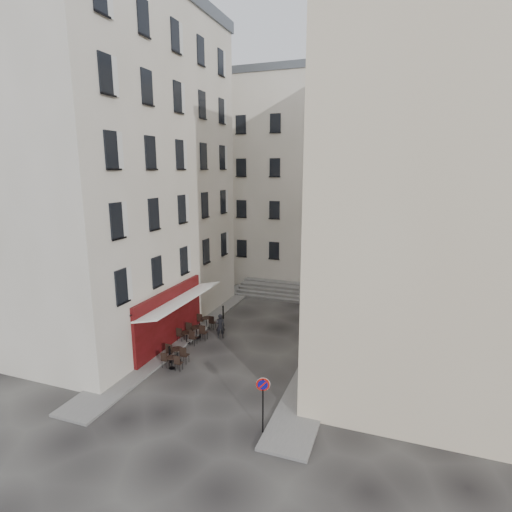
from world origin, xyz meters
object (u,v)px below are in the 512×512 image
at_px(bistro_table_a, 172,361).
at_px(bistro_table_b, 178,353).
at_px(no_parking_sign, 263,394).
at_px(pedestrian, 220,326).

relative_size(bistro_table_a, bistro_table_b, 0.90).
relative_size(no_parking_sign, pedestrian, 1.52).
xyz_separation_m(no_parking_sign, bistro_table_b, (-6.37, 4.15, -1.20)).
xyz_separation_m(no_parking_sign, bistro_table_a, (-6.20, 3.31, -1.25)).
relative_size(no_parking_sign, bistro_table_b, 1.77).
bearing_deg(no_parking_sign, pedestrian, 106.56).
height_order(no_parking_sign, pedestrian, no_parking_sign).
distance_m(no_parking_sign, bistro_table_a, 7.14).
bearing_deg(bistro_table_b, pedestrian, 76.42).
distance_m(bistro_table_b, pedestrian, 3.78).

